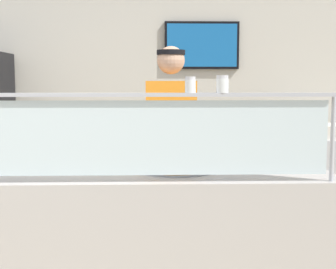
{
  "coord_description": "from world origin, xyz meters",
  "views": [
    {
      "loc": [
        1.0,
        -2.56,
        1.5
      ],
      "look_at": [
        1.1,
        0.42,
        1.17
      ],
      "focal_mm": 52.23,
      "sensor_mm": 36.0,
      "label": 1
    }
  ],
  "objects_px": {
    "pizza_tray": "(176,168)",
    "parmesan_shaker": "(190,86)",
    "pizza_server": "(180,165)",
    "worker_figure": "(171,146)",
    "pepper_flake_shaker": "(222,85)",
    "pizza_box_stack": "(321,131)"
  },
  "relations": [
    {
      "from": "parmesan_shaker",
      "to": "pepper_flake_shaker",
      "type": "height_order",
      "value": "pepper_flake_shaker"
    },
    {
      "from": "pizza_box_stack",
      "to": "worker_figure",
      "type": "bearing_deg",
      "value": -143.63
    },
    {
      "from": "pizza_server",
      "to": "worker_figure",
      "type": "xyz_separation_m",
      "value": [
        -0.02,
        0.75,
        0.02
      ]
    },
    {
      "from": "pepper_flake_shaker",
      "to": "pizza_tray",
      "type": "bearing_deg",
      "value": 123.57
    },
    {
      "from": "worker_figure",
      "to": "pizza_tray",
      "type": "bearing_deg",
      "value": -90.07
    },
    {
      "from": "worker_figure",
      "to": "pizza_box_stack",
      "type": "xyz_separation_m",
      "value": [
        1.56,
        1.15,
        -0.01
      ]
    },
    {
      "from": "worker_figure",
      "to": "pizza_box_stack",
      "type": "distance_m",
      "value": 1.94
    },
    {
      "from": "parmesan_shaker",
      "to": "pepper_flake_shaker",
      "type": "distance_m",
      "value": 0.17
    },
    {
      "from": "pizza_server",
      "to": "worker_figure",
      "type": "bearing_deg",
      "value": 81.44
    },
    {
      "from": "pepper_flake_shaker",
      "to": "worker_figure",
      "type": "distance_m",
      "value": 1.2
    },
    {
      "from": "pizza_server",
      "to": "parmesan_shaker",
      "type": "xyz_separation_m",
      "value": [
        0.04,
        -0.33,
        0.48
      ]
    },
    {
      "from": "pizza_tray",
      "to": "pepper_flake_shaker",
      "type": "height_order",
      "value": "pepper_flake_shaker"
    },
    {
      "from": "pizza_tray",
      "to": "parmesan_shaker",
      "type": "xyz_separation_m",
      "value": [
        0.06,
        -0.35,
        0.51
      ]
    },
    {
      "from": "pizza_tray",
      "to": "pepper_flake_shaker",
      "type": "distance_m",
      "value": 0.66
    },
    {
      "from": "pizza_tray",
      "to": "parmesan_shaker",
      "type": "distance_m",
      "value": 0.62
    },
    {
      "from": "pepper_flake_shaker",
      "to": "pizza_box_stack",
      "type": "height_order",
      "value": "pepper_flake_shaker"
    },
    {
      "from": "parmesan_shaker",
      "to": "worker_figure",
      "type": "bearing_deg",
      "value": 93.11
    },
    {
      "from": "pizza_server",
      "to": "pepper_flake_shaker",
      "type": "bearing_deg",
      "value": -67.55
    },
    {
      "from": "pepper_flake_shaker",
      "to": "worker_figure",
      "type": "bearing_deg",
      "value": 102.04
    },
    {
      "from": "worker_figure",
      "to": "pizza_box_stack",
      "type": "relative_size",
      "value": 3.64
    },
    {
      "from": "parmesan_shaker",
      "to": "pizza_box_stack",
      "type": "bearing_deg",
      "value": 56.06
    },
    {
      "from": "pizza_server",
      "to": "pizza_box_stack",
      "type": "bearing_deg",
      "value": 40.88
    }
  ]
}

